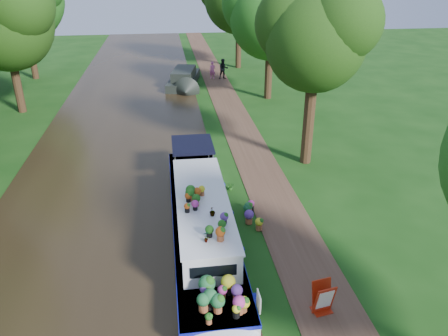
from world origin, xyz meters
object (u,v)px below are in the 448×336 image
plant_boat (203,223)px  sandwich_board (323,299)px  pedestrian_dark (223,69)px  pedestrian_pink (212,70)px  second_boat (184,79)px

plant_boat → sandwich_board: bearing=-51.7°
pedestrian_dark → pedestrian_pink: bearing=160.0°
pedestrian_pink → plant_boat: bearing=-78.3°
sandwich_board → pedestrian_pink: (-0.05, 29.46, 0.28)m
plant_boat → pedestrian_pink: size_ratio=9.07×
pedestrian_pink → pedestrian_dark: 1.01m
second_boat → sandwich_board: second_boat is taller
sandwich_board → pedestrian_pink: size_ratio=0.68×
second_boat → sandwich_board: bearing=-73.0°
second_boat → sandwich_board: size_ratio=7.46×
second_boat → pedestrian_dark: pedestrian_dark is taller
pedestrian_dark → plant_boat: bearing=-104.0°
second_boat → pedestrian_pink: pedestrian_pink is taller
pedestrian_pink → sandwich_board: bearing=-71.0°
plant_boat → pedestrian_pink: bearing=82.8°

